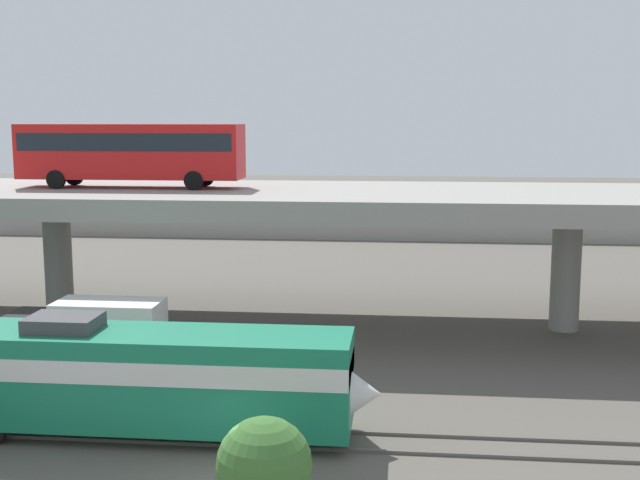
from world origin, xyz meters
name	(u,v)px	position (x,y,z in m)	size (l,w,h in m)	color
rail_strip_near	(244,446)	(0.00, 3.23, 0.06)	(110.00, 0.12, 0.12)	#59544C
rail_strip_far	(252,428)	(0.00, 4.77, 0.06)	(110.00, 0.12, 0.12)	#59544C
train_locomotive	(158,374)	(-3.13, 4.00, 2.19)	(15.86, 3.04, 4.18)	#197A56
highway_overpass	(304,203)	(0.00, 20.00, 6.48)	(96.00, 12.18, 7.18)	gray
transit_bus_on_overpass	(131,149)	(-9.39, 20.29, 9.24)	(12.00, 2.68, 3.40)	red
service_truck_west	(90,332)	(-8.37, 11.13, 1.64)	(6.80, 2.46, 3.04)	black
pier_parking_lot	(348,223)	(0.00, 55.00, 0.83)	(65.04, 10.60, 1.66)	gray
parked_car_0	(231,208)	(-11.02, 53.11, 2.43)	(4.42, 1.89, 1.50)	#9E998C
parked_car_1	(373,208)	(2.40, 54.33, 2.43)	(4.03, 1.96, 1.50)	silver
parked_car_2	(490,206)	(13.59, 57.34, 2.43)	(4.47, 1.89, 1.50)	#B7B7BC
parked_car_3	(589,212)	(21.96, 52.61, 2.43)	(4.45, 1.90, 1.50)	black
parked_car_4	(117,205)	(-22.67, 54.50, 2.43)	(4.56, 1.89, 1.50)	black
harbor_water	(360,206)	(0.00, 78.00, 0.00)	(140.00, 36.00, 0.01)	#385B7A
shrub_right	(264,465)	(1.43, -1.04, 1.35)	(2.71, 2.71, 2.71)	#3A6B2E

